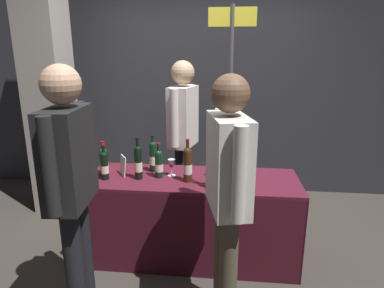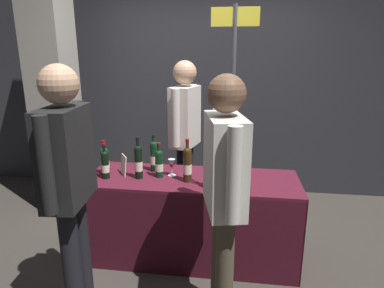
% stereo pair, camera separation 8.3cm
% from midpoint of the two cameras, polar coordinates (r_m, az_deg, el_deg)
% --- Properties ---
extents(ground_plane, '(12.00, 12.00, 0.00)m').
position_cam_midpoint_polar(ground_plane, '(3.20, 0.78, -18.47)').
color(ground_plane, '#38332D').
extents(back_partition, '(6.63, 0.12, 3.06)m').
position_cam_midpoint_polar(back_partition, '(4.31, 3.66, 12.04)').
color(back_partition, '#2D2D33').
rests_on(back_partition, ground_plane).
extents(concrete_pillar, '(0.43, 0.43, 3.38)m').
position_cam_midpoint_polar(concrete_pillar, '(4.00, -22.59, 12.97)').
color(concrete_pillar, gray).
rests_on(concrete_pillar, ground_plane).
extents(tasting_table, '(1.81, 0.64, 0.75)m').
position_cam_midpoint_polar(tasting_table, '(2.94, 0.82, -10.12)').
color(tasting_table, '#4C1423').
rests_on(tasting_table, ground_plane).
extents(featured_wine_bottle, '(0.07, 0.07, 0.36)m').
position_cam_midpoint_polar(featured_wine_bottle, '(2.72, 0.08, -3.45)').
color(featured_wine_bottle, '#38230F').
rests_on(featured_wine_bottle, tasting_table).
extents(display_bottle_0, '(0.07, 0.07, 0.31)m').
position_cam_midpoint_polar(display_bottle_0, '(2.88, -13.94, -3.37)').
color(display_bottle_0, black).
rests_on(display_bottle_0, tasting_table).
extents(display_bottle_1, '(0.07, 0.07, 0.30)m').
position_cam_midpoint_polar(display_bottle_1, '(2.84, -4.85, -3.27)').
color(display_bottle_1, black).
rests_on(display_bottle_1, tasting_table).
extents(display_bottle_2, '(0.07, 0.07, 0.33)m').
position_cam_midpoint_polar(display_bottle_2, '(2.98, -5.77, -2.00)').
color(display_bottle_2, black).
rests_on(display_bottle_2, tasting_table).
extents(display_bottle_3, '(0.08, 0.08, 0.32)m').
position_cam_midpoint_polar(display_bottle_3, '(2.78, 5.87, -3.51)').
color(display_bottle_3, black).
rests_on(display_bottle_3, tasting_table).
extents(display_bottle_4, '(0.08, 0.08, 0.30)m').
position_cam_midpoint_polar(display_bottle_4, '(2.99, -14.00, -2.72)').
color(display_bottle_4, black).
rests_on(display_bottle_4, tasting_table).
extents(display_bottle_5, '(0.07, 0.07, 0.36)m').
position_cam_midpoint_polar(display_bottle_5, '(2.82, -8.37, -2.96)').
color(display_bottle_5, black).
rests_on(display_bottle_5, tasting_table).
extents(wine_glass_near_vendor, '(0.07, 0.07, 0.15)m').
position_cam_midpoint_polar(wine_glass_near_vendor, '(2.87, -2.69, -3.43)').
color(wine_glass_near_vendor, silver).
rests_on(wine_glass_near_vendor, tasting_table).
extents(flower_vase, '(0.09, 0.09, 0.39)m').
position_cam_midpoint_polar(flower_vase, '(2.62, 4.17, -4.95)').
color(flower_vase, tan).
rests_on(flower_vase, tasting_table).
extents(brochure_stand, '(0.10, 0.14, 0.17)m').
position_cam_midpoint_polar(brochure_stand, '(2.95, -10.92, -3.59)').
color(brochure_stand, silver).
rests_on(brochure_stand, tasting_table).
extents(vendor_presenter, '(0.29, 0.54, 1.71)m').
position_cam_midpoint_polar(vendor_presenter, '(3.40, -0.50, 2.60)').
color(vendor_presenter, black).
rests_on(vendor_presenter, ground_plane).
extents(taster_foreground_right, '(0.30, 0.60, 1.67)m').
position_cam_midpoint_polar(taster_foreground_right, '(2.08, 6.71, -6.55)').
color(taster_foreground_right, '#4C4233').
rests_on(taster_foreground_right, ground_plane).
extents(taster_foreground_left, '(0.25, 0.60, 1.73)m').
position_cam_midpoint_polar(taster_foreground_left, '(2.22, -19.54, -4.95)').
color(taster_foreground_left, black).
rests_on(taster_foreground_left, ground_plane).
extents(booth_signpost, '(0.48, 0.04, 2.25)m').
position_cam_midpoint_polar(booth_signpost, '(3.56, 7.69, 8.65)').
color(booth_signpost, '#47474C').
rests_on(booth_signpost, ground_plane).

